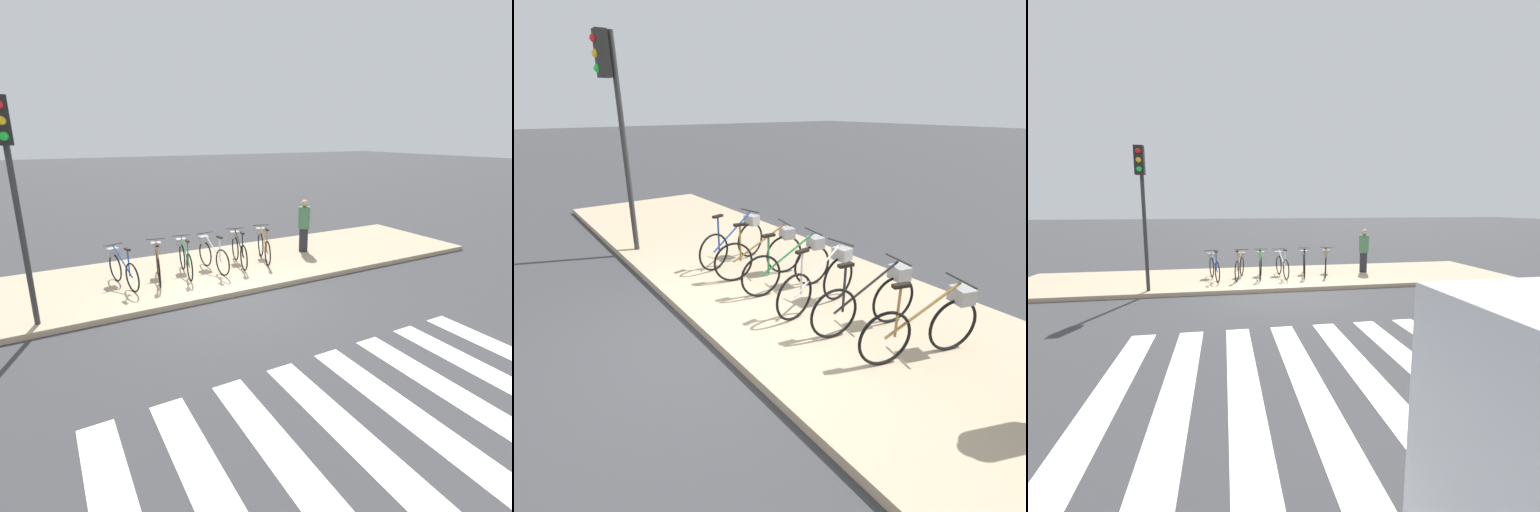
% 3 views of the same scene
% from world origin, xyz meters
% --- Properties ---
extents(ground_plane, '(120.00, 120.00, 0.00)m').
position_xyz_m(ground_plane, '(0.00, 0.00, 0.00)').
color(ground_plane, '#38383A').
extents(sidewalk, '(16.17, 3.62, 0.12)m').
position_xyz_m(sidewalk, '(0.00, 1.81, 0.06)').
color(sidewalk, tan).
rests_on(sidewalk, ground_plane).
extents(parked_bicycle_0, '(0.52, 1.56, 0.98)m').
position_xyz_m(parked_bicycle_0, '(-1.93, 1.64, 0.55)').
color(parked_bicycle_0, black).
rests_on(parked_bicycle_0, sidewalk).
extents(parked_bicycle_1, '(0.52, 1.56, 0.98)m').
position_xyz_m(parked_bicycle_1, '(-1.08, 1.67, 0.55)').
color(parked_bicycle_1, black).
rests_on(parked_bicycle_1, sidewalk).
extents(parked_bicycle_2, '(0.46, 1.58, 0.98)m').
position_xyz_m(parked_bicycle_2, '(-0.38, 1.71, 0.55)').
color(parked_bicycle_2, black).
rests_on(parked_bicycle_2, sidewalk).
extents(parked_bicycle_3, '(0.46, 1.58, 0.98)m').
position_xyz_m(parked_bicycle_3, '(0.32, 1.68, 0.55)').
color(parked_bicycle_3, black).
rests_on(parked_bicycle_3, sidewalk).
extents(parked_bicycle_4, '(0.50, 1.56, 0.98)m').
position_xyz_m(parked_bicycle_4, '(1.13, 1.77, 0.55)').
color(parked_bicycle_4, black).
rests_on(parked_bicycle_4, sidewalk).
extents(parked_bicycle_5, '(0.62, 1.52, 0.98)m').
position_xyz_m(parked_bicycle_5, '(1.92, 1.81, 0.55)').
color(parked_bicycle_5, black).
rests_on(parked_bicycle_5, sidewalk).
extents(pedestrian, '(0.34, 0.34, 1.54)m').
position_xyz_m(pedestrian, '(3.38, 1.95, 0.92)').
color(pedestrian, '#23232D').
rests_on(pedestrian, sidewalk).
extents(traffic_light, '(0.24, 0.40, 3.94)m').
position_xyz_m(traffic_light, '(-3.71, 0.24, 2.93)').
color(traffic_light, '#2D2D2D').
rests_on(traffic_light, sidewalk).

